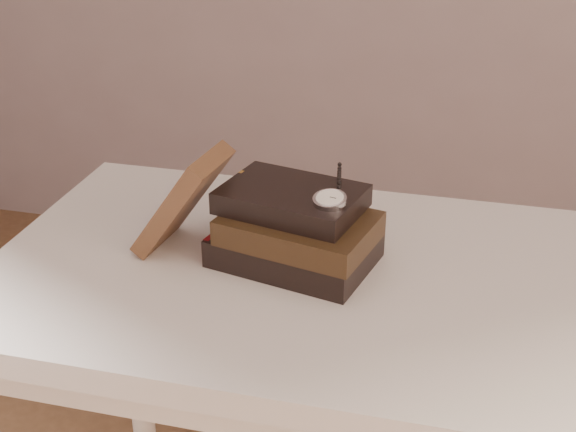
# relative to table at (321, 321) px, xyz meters

# --- Properties ---
(table) EXTENTS (1.00, 0.60, 0.75)m
(table) POSITION_rel_table_xyz_m (0.00, 0.00, 0.00)
(table) COLOR beige
(table) RESTS_ON ground
(book_stack) EXTENTS (0.26, 0.21, 0.12)m
(book_stack) POSITION_rel_table_xyz_m (-0.04, 0.01, 0.15)
(book_stack) COLOR black
(book_stack) RESTS_ON table
(journal) EXTENTS (0.14, 0.13, 0.17)m
(journal) POSITION_rel_table_xyz_m (-0.22, 0.01, 0.18)
(journal) COLOR #3E2518
(journal) RESTS_ON table
(pocket_watch) EXTENTS (0.06, 0.15, 0.02)m
(pocket_watch) POSITION_rel_table_xyz_m (0.01, -0.01, 0.21)
(pocket_watch) COLOR silver
(pocket_watch) RESTS_ON book_stack
(eyeglasses) EXTENTS (0.12, 0.13, 0.05)m
(eyeglasses) POSITION_rel_table_xyz_m (-0.11, 0.11, 0.16)
(eyeglasses) COLOR silver
(eyeglasses) RESTS_ON book_stack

